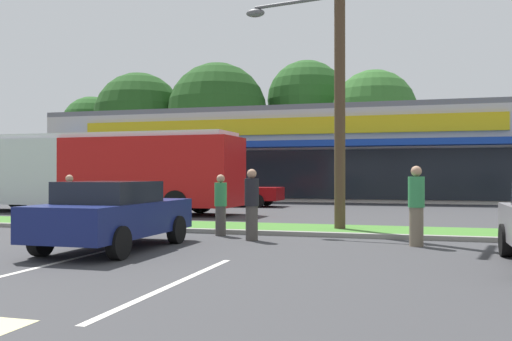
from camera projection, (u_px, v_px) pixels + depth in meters
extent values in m
cube|color=#427A2D|center=(165.00, 225.00, 17.16)|extent=(56.00, 2.20, 0.12)
cube|color=gray|center=(146.00, 229.00, 15.99)|extent=(56.00, 0.24, 0.12)
cube|color=silver|center=(68.00, 260.00, 10.67)|extent=(0.12, 4.80, 0.01)
cube|color=silver|center=(174.00, 284.00, 8.34)|extent=(0.12, 4.80, 0.01)
cube|color=#BCB7AD|center=(298.00, 158.00, 38.51)|extent=(30.84, 11.90, 5.29)
cube|color=black|center=(277.00, 174.00, 32.75)|extent=(25.91, 0.08, 2.75)
cube|color=#14389E|center=(274.00, 144.00, 32.12)|extent=(28.99, 1.40, 0.35)
cube|color=gold|center=(277.00, 126.00, 32.72)|extent=(24.67, 0.16, 0.95)
cube|color=slate|center=(298.00, 117.00, 38.52)|extent=(30.84, 11.90, 0.30)
cylinder|color=#473323|center=(92.00, 170.00, 53.50)|extent=(0.44, 0.44, 3.88)
sphere|color=#23511E|center=(92.00, 127.00, 53.52)|extent=(5.71, 5.71, 5.71)
cylinder|color=#473323|center=(139.00, 171.00, 49.20)|extent=(0.44, 0.44, 3.68)
sphere|color=#1E4719|center=(139.00, 117.00, 49.23)|extent=(7.61, 7.61, 7.61)
cylinder|color=#473323|center=(217.00, 171.00, 47.18)|extent=(0.44, 0.44, 3.63)
sphere|color=#1E4719|center=(217.00, 112.00, 47.21)|extent=(8.19, 8.19, 8.19)
cylinder|color=#473323|center=(307.00, 161.00, 49.21)|extent=(0.44, 0.44, 5.44)
sphere|color=#23511E|center=(307.00, 100.00, 49.24)|extent=(6.82, 6.82, 6.82)
cylinder|color=#473323|center=(374.00, 169.00, 43.13)|extent=(0.44, 0.44, 3.92)
sphere|color=#2D6026|center=(374.00, 112.00, 43.16)|extent=(6.36, 6.36, 6.36)
cylinder|color=#4C3826|center=(340.00, 68.00, 15.63)|extent=(0.30, 0.30, 9.04)
cylinder|color=#59595B|center=(296.00, 2.00, 16.23)|extent=(2.57, 0.59, 0.10)
ellipsoid|color=#59595B|center=(255.00, 13.00, 16.82)|extent=(0.56, 0.32, 0.24)
cube|color=#B71414|center=(152.00, 172.00, 22.84)|extent=(7.15, 2.67, 2.70)
cube|color=silver|center=(18.00, 172.00, 24.74)|extent=(5.86, 2.65, 2.70)
cube|color=silver|center=(89.00, 137.00, 23.70)|extent=(12.44, 2.51, 0.20)
cube|color=black|center=(106.00, 161.00, 24.94)|extent=(11.88, 0.26, 1.19)
cylinder|color=black|center=(18.00, 198.00, 26.14)|extent=(1.00, 0.32, 1.00)
cylinder|color=black|center=(93.00, 202.00, 22.28)|extent=(1.00, 0.32, 1.00)
cylinder|color=black|center=(124.00, 200.00, 24.52)|extent=(1.00, 0.32, 1.00)
cylinder|color=black|center=(176.00, 204.00, 21.24)|extent=(1.00, 0.32, 1.00)
cylinder|color=black|center=(201.00, 201.00, 23.48)|extent=(1.00, 0.32, 1.00)
cube|color=navy|center=(114.00, 218.00, 12.20)|extent=(1.80, 4.24, 0.69)
cube|color=black|center=(109.00, 192.00, 12.00)|extent=(1.58, 1.91, 0.45)
cylinder|color=black|center=(111.00, 228.00, 13.69)|extent=(0.22, 0.64, 0.64)
cylinder|color=black|center=(177.00, 230.00, 13.22)|extent=(0.22, 0.64, 0.64)
cylinder|color=black|center=(41.00, 240.00, 11.17)|extent=(0.22, 0.64, 0.64)
cylinder|color=black|center=(119.00, 243.00, 10.69)|extent=(0.22, 0.64, 0.64)
cube|color=slate|center=(66.00, 191.00, 31.69)|extent=(4.48, 1.77, 0.72)
cube|color=black|center=(63.00, 180.00, 31.76)|extent=(2.01, 1.56, 0.50)
cylinder|color=black|center=(96.00, 197.00, 32.12)|extent=(0.64, 0.22, 0.64)
cylinder|color=black|center=(79.00, 198.00, 30.50)|extent=(0.64, 0.22, 0.64)
cylinder|color=black|center=(54.00, 196.00, 32.89)|extent=(0.64, 0.22, 0.64)
cylinder|color=black|center=(35.00, 197.00, 31.27)|extent=(0.64, 0.22, 0.64)
cylinder|color=black|center=(506.00, 240.00, 11.12)|extent=(0.22, 0.64, 0.64)
cube|color=maroon|center=(234.00, 193.00, 28.39)|extent=(4.78, 1.77, 0.63)
cube|color=black|center=(229.00, 182.00, 28.46)|extent=(2.15, 1.55, 0.54)
cylinder|color=black|center=(267.00, 199.00, 28.78)|extent=(0.64, 0.22, 0.64)
cylinder|color=black|center=(258.00, 201.00, 27.17)|extent=(0.64, 0.22, 0.64)
cylinder|color=black|center=(212.00, 199.00, 29.60)|extent=(0.64, 0.22, 0.64)
cylinder|color=black|center=(200.00, 200.00, 27.99)|extent=(0.64, 0.22, 0.64)
cylinder|color=#726651|center=(416.00, 227.00, 12.71)|extent=(0.31, 0.31, 0.87)
cylinder|color=#338C4C|center=(416.00, 192.00, 12.72)|extent=(0.36, 0.36, 0.69)
sphere|color=tan|center=(416.00, 171.00, 12.72)|extent=(0.24, 0.24, 0.24)
cylinder|color=#47423D|center=(221.00, 221.00, 14.87)|extent=(0.27, 0.27, 0.77)
cylinder|color=#338C4C|center=(221.00, 194.00, 14.88)|extent=(0.32, 0.32, 0.61)
sphere|color=tan|center=(221.00, 179.00, 14.88)|extent=(0.21, 0.21, 0.21)
cylinder|color=#47423D|center=(252.00, 223.00, 13.80)|extent=(0.30, 0.30, 0.84)
cylinder|color=black|center=(252.00, 192.00, 13.81)|extent=(0.35, 0.35, 0.66)
sphere|color=tan|center=(252.00, 174.00, 13.81)|extent=(0.23, 0.23, 0.23)
cylinder|color=black|center=(69.00, 217.00, 16.06)|extent=(0.27, 0.27, 0.77)
cylinder|color=black|center=(69.00, 193.00, 16.06)|extent=(0.32, 0.32, 0.61)
sphere|color=tan|center=(69.00, 178.00, 16.07)|extent=(0.21, 0.21, 0.21)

